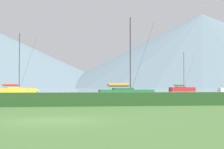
% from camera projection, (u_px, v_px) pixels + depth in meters
% --- Properties ---
extents(ground_plane, '(1000.00, 1000.00, 0.00)m').
position_uv_depth(ground_plane, '(54.00, 121.00, 15.06)').
color(ground_plane, '#3D602D').
extents(harbor_water, '(320.00, 246.00, 0.00)m').
position_uv_depth(harbor_water, '(64.00, 90.00, 150.73)').
color(harbor_water, gray).
rests_on(harbor_water, ground_plane).
extents(hedge_line, '(80.00, 1.20, 1.04)m').
position_uv_depth(hedge_line, '(59.00, 99.00, 25.97)').
color(hedge_line, '#284C23').
rests_on(hedge_line, ground_plane).
extents(sailboat_slip_2, '(8.35, 4.52, 11.62)m').
position_uv_depth(sailboat_slip_2, '(16.00, 90.00, 64.77)').
color(sailboat_slip_2, gold).
rests_on(sailboat_slip_2, harbor_water).
extents(sailboat_slip_3, '(8.02, 2.70, 10.45)m').
position_uv_depth(sailboat_slip_3, '(127.00, 93.00, 43.89)').
color(sailboat_slip_3, '#236B38').
rests_on(sailboat_slip_3, harbor_water).
extents(sailboat_slip_4, '(8.76, 3.22, 11.76)m').
position_uv_depth(sailboat_slip_4, '(182.00, 89.00, 101.56)').
color(sailboat_slip_4, red).
rests_on(sailboat_slip_4, harbor_water).
extents(distant_hill_east_ridge, '(313.34, 313.34, 79.26)m').
position_uv_depth(distant_hill_east_ridge, '(202.00, 51.00, 367.84)').
color(distant_hill_east_ridge, slate).
rests_on(distant_hill_east_ridge, ground_plane).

